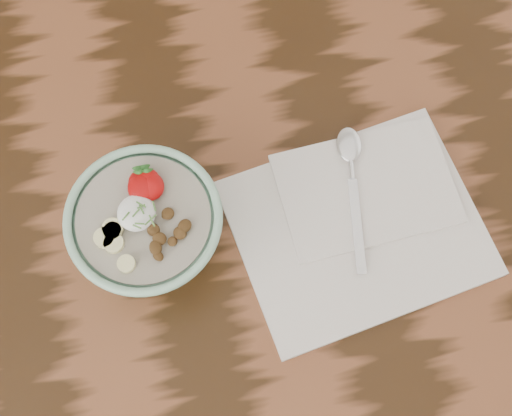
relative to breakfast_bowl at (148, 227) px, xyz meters
The scene contains 4 objects.
table 16.02cm from the breakfast_bowl, 53.21° to the right, with size 160.00×90.00×75.00cm.
breakfast_bowl is the anchor object (origin of this frame).
napkin 25.01cm from the breakfast_bowl, ahead, with size 31.16×26.58×1.73cm.
spoon 25.43cm from the breakfast_bowl, ahead, with size 5.14×18.48×0.96cm.
Camera 1 is at (3.43, -21.61, 156.17)cm, focal length 50.00 mm.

